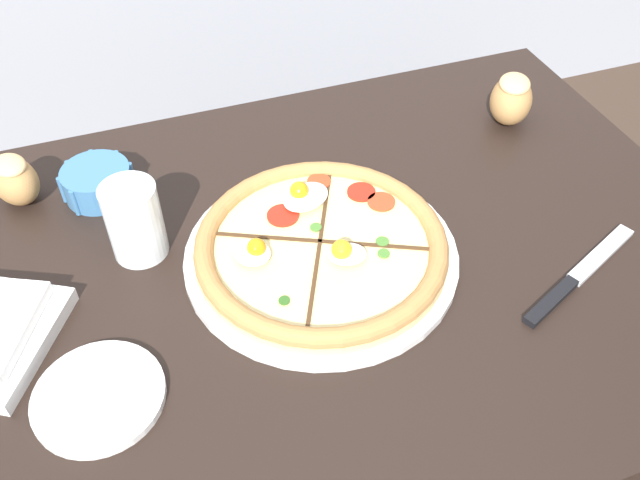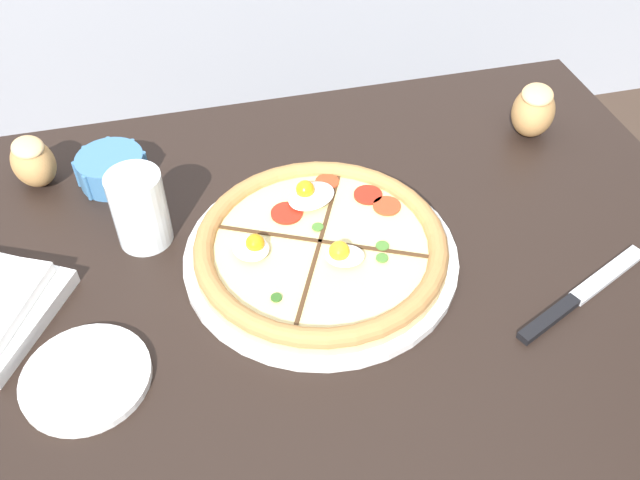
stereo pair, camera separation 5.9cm
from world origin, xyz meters
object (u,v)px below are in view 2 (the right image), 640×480
(bread_piece_near, at_px, (534,109))
(bread_piece_mid, at_px, (33,161))
(ramekin_bowl, at_px, (112,168))
(water_glass, at_px, (141,212))
(pizza, at_px, (320,245))
(dining_table, at_px, (317,318))
(knife_main, at_px, (582,294))
(side_saucer, at_px, (86,378))

(bread_piece_near, bearing_deg, bread_piece_mid, 175.27)
(ramekin_bowl, xyz_separation_m, bread_piece_mid, (-0.11, 0.03, 0.01))
(bread_piece_near, relative_size, water_glass, 1.03)
(pizza, bearing_deg, bread_piece_near, 25.55)
(dining_table, relative_size, knife_main, 5.01)
(dining_table, relative_size, bread_piece_near, 10.12)
(dining_table, xyz_separation_m, side_saucer, (-0.29, -0.12, 0.12))
(pizza, distance_m, bread_piece_near, 0.43)
(bread_piece_mid, bearing_deg, pizza, -34.57)
(dining_table, relative_size, water_glass, 10.41)
(bread_piece_mid, distance_m, knife_main, 0.76)
(dining_table, bearing_deg, water_glass, 156.01)
(pizza, height_order, bread_piece_mid, bread_piece_mid)
(pizza, bearing_deg, dining_table, -134.31)
(pizza, xyz_separation_m, side_saucer, (-0.30, -0.12, -0.01))
(ramekin_bowl, relative_size, bread_piece_mid, 1.08)
(side_saucer, bearing_deg, dining_table, 21.83)
(ramekin_bowl, xyz_separation_m, water_glass, (0.04, -0.13, 0.02))
(bread_piece_near, height_order, knife_main, bread_piece_near)
(bread_piece_mid, height_order, knife_main, bread_piece_mid)
(pizza, xyz_separation_m, ramekin_bowl, (-0.25, 0.22, 0.00))
(pizza, height_order, bread_piece_near, bread_piece_near)
(pizza, relative_size, side_saucer, 2.47)
(bread_piece_mid, bearing_deg, water_glass, -47.99)
(bread_piece_mid, relative_size, water_glass, 0.90)
(ramekin_bowl, distance_m, bread_piece_near, 0.64)
(pizza, relative_size, bread_piece_near, 3.24)
(ramekin_bowl, bearing_deg, pizza, -41.19)
(bread_piece_near, bearing_deg, water_glass, -170.85)
(pizza, relative_size, bread_piece_mid, 3.68)
(bread_piece_mid, xyz_separation_m, side_saucer, (0.06, -0.37, -0.03))
(pizza, bearing_deg, knife_main, -26.09)
(dining_table, distance_m, water_glass, 0.28)
(side_saucer, bearing_deg, pizza, 22.37)
(bread_piece_mid, height_order, side_saucer, bread_piece_mid)
(dining_table, xyz_separation_m, water_glass, (-0.21, 0.09, 0.17))
(ramekin_bowl, height_order, side_saucer, ramekin_bowl)
(pizza, distance_m, knife_main, 0.33)
(bread_piece_near, height_order, side_saucer, bread_piece_near)
(water_glass, relative_size, side_saucer, 0.74)
(bread_piece_mid, bearing_deg, knife_main, -30.93)
(ramekin_bowl, bearing_deg, bread_piece_mid, 166.20)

